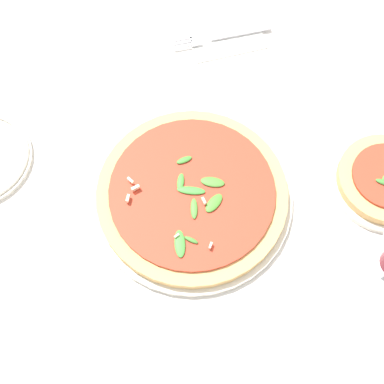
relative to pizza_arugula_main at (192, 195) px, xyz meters
name	(u,v)px	position (x,y,z in m)	size (l,w,h in m)	color
ground_plane	(181,192)	(0.02, -0.01, -0.02)	(6.00, 6.00, 0.00)	silver
pizza_arugula_main	(192,195)	(0.00, 0.00, 0.00)	(0.34, 0.34, 0.05)	silver
napkin	(226,37)	(-0.07, -0.35, -0.01)	(0.17, 0.13, 0.01)	white
fork	(223,36)	(-0.06, -0.35, -0.01)	(0.20, 0.06, 0.00)	silver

